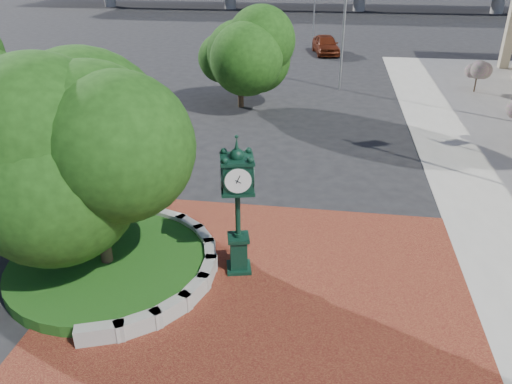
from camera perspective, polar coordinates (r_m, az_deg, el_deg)
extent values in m
plane|color=black|center=(15.33, 1.16, -10.62)|extent=(200.00, 200.00, 0.00)
cube|color=#5E1C16|center=(14.54, 0.62, -12.92)|extent=(12.00, 12.00, 0.04)
cube|color=#9E9B93|center=(13.90, -17.38, -15.22)|extent=(1.29, 0.76, 0.54)
cube|color=#9E9B93|center=(13.91, -13.29, -14.58)|extent=(1.20, 1.04, 0.54)
cube|color=#9E9B93|center=(14.20, -9.67, -13.17)|extent=(1.00, 1.22, 0.54)
cube|color=#9E9B93|center=(14.74, -7.02, -11.26)|extent=(0.71, 1.30, 0.54)
cube|color=#9E9B93|center=(15.45, -5.55, -9.18)|extent=(0.35, 1.25, 0.54)
cube|color=#9E9B93|center=(16.25, -5.26, -7.17)|extent=(0.71, 1.30, 0.54)
cube|color=#9E9B93|center=(17.05, -6.00, -5.43)|extent=(1.00, 1.22, 0.54)
cube|color=#9E9B93|center=(17.79, -7.56, -4.06)|extent=(1.20, 1.04, 0.54)
cube|color=#9E9B93|center=(18.41, -9.73, -3.10)|extent=(1.29, 0.76, 0.54)
cylinder|color=#1C4814|center=(16.48, -16.52, -8.07)|extent=(6.10, 6.10, 0.40)
cylinder|color=#38281C|center=(16.01, -16.93, -5.45)|extent=(0.36, 0.36, 2.17)
sphere|color=#193D10|center=(14.83, -18.26, 3.27)|extent=(5.20, 5.20, 5.20)
cylinder|color=#38281C|center=(31.73, -1.76, 11.37)|extent=(0.36, 0.36, 1.92)
sphere|color=#193D10|center=(31.21, -1.82, 15.42)|extent=(4.40, 4.40, 4.40)
cube|color=black|center=(15.93, -1.97, -8.67)|extent=(0.91, 0.91, 0.15)
cube|color=black|center=(15.61, -2.00, -6.92)|extent=(0.62, 0.62, 1.03)
cube|color=black|center=(15.31, -2.03, -5.22)|extent=(0.79, 0.79, 0.11)
cylinder|color=black|center=(14.88, -2.08, -2.43)|extent=(0.16, 0.16, 1.59)
cube|color=black|center=(14.31, -2.17, 2.05)|extent=(1.02, 1.02, 0.84)
cylinder|color=white|center=(13.91, -2.06, 1.30)|extent=(0.74, 0.23, 0.75)
cylinder|color=white|center=(14.71, -2.26, 2.76)|extent=(0.74, 0.23, 0.75)
cylinder|color=white|center=(14.29, -3.93, 1.98)|extent=(0.23, 0.74, 0.75)
cylinder|color=white|center=(14.34, -0.41, 2.12)|extent=(0.23, 0.74, 0.75)
sphere|color=black|center=(14.08, -2.21, 4.20)|extent=(0.41, 0.41, 0.41)
cone|color=black|center=(13.96, -2.23, 5.38)|extent=(0.17, 0.17, 0.47)
imported|color=#531C0B|center=(48.67, 7.98, 16.36)|extent=(3.00, 5.35, 1.72)
cylinder|color=slate|center=(35.61, 10.08, 19.19)|extent=(0.18, 0.18, 9.87)
cylinder|color=#38281C|center=(38.25, 23.78, 11.25)|extent=(0.10, 0.10, 1.20)
sphere|color=#BA5D9F|center=(38.03, 24.06, 12.70)|extent=(1.20, 1.20, 1.20)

